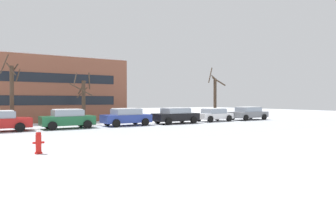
# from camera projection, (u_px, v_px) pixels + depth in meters

# --- Properties ---
(ground_plane) EXTENTS (120.00, 120.00, 0.00)m
(ground_plane) POSITION_uv_depth(u_px,v_px,m) (0.00, 149.00, 12.65)
(ground_plane) COLOR white
(road_surface) EXTENTS (80.00, 8.70, 0.00)m
(road_surface) POSITION_uv_depth(u_px,v_px,m) (0.00, 140.00, 15.55)
(road_surface) COLOR silver
(road_surface) RESTS_ON ground
(fire_hydrant) EXTENTS (0.44, 0.30, 0.93)m
(fire_hydrant) POSITION_uv_depth(u_px,v_px,m) (38.00, 142.00, 11.66)
(fire_hydrant) COLOR red
(fire_hydrant) RESTS_ON ground
(parked_car_green) EXTENTS (3.97, 2.14, 1.49)m
(parked_car_green) POSITION_uv_depth(u_px,v_px,m) (68.00, 119.00, 22.13)
(parked_car_green) COLOR #1E6038
(parked_car_green) RESTS_ON ground
(parked_car_blue) EXTENTS (4.14, 2.30, 1.48)m
(parked_car_blue) POSITION_uv_depth(u_px,v_px,m) (126.00, 117.00, 24.66)
(parked_car_blue) COLOR #283D93
(parked_car_blue) RESTS_ON ground
(parked_car_black) EXTENTS (4.37, 2.26, 1.48)m
(parked_car_black) POSITION_uv_depth(u_px,v_px,m) (176.00, 115.00, 26.93)
(parked_car_black) COLOR black
(parked_car_black) RESTS_ON ground
(parked_car_white) EXTENTS (3.94, 2.17, 1.34)m
(parked_car_white) POSITION_uv_depth(u_px,v_px,m) (214.00, 115.00, 29.68)
(parked_car_white) COLOR white
(parked_car_white) RESTS_ON ground
(parked_car_gray) EXTENTS (4.57, 2.32, 1.45)m
(parked_car_gray) POSITION_uv_depth(u_px,v_px,m) (248.00, 113.00, 32.07)
(parked_car_gray) COLOR slate
(parked_car_gray) RESTS_ON ground
(tree_far_left) EXTENTS (2.01, 2.27, 4.72)m
(tree_far_left) POSITION_uv_depth(u_px,v_px,m) (83.00, 99.00, 26.06)
(tree_far_left) COLOR #423326
(tree_far_left) RESTS_ON ground
(tree_far_right) EXTENTS (1.41, 1.22, 5.80)m
(tree_far_right) POSITION_uv_depth(u_px,v_px,m) (12.00, 94.00, 22.41)
(tree_far_right) COLOR #423326
(tree_far_right) RESTS_ON ground
(tree_far_mid) EXTENTS (1.70, 1.86, 5.94)m
(tree_far_mid) POSITION_uv_depth(u_px,v_px,m) (215.00, 96.00, 32.61)
(tree_far_mid) COLOR #423326
(tree_far_mid) RESTS_ON ground
(building_far_left) EXTENTS (15.12, 11.42, 6.56)m
(building_far_left) POSITION_uv_depth(u_px,v_px,m) (45.00, 90.00, 32.62)
(building_far_left) COLOR brown
(building_far_left) RESTS_ON ground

